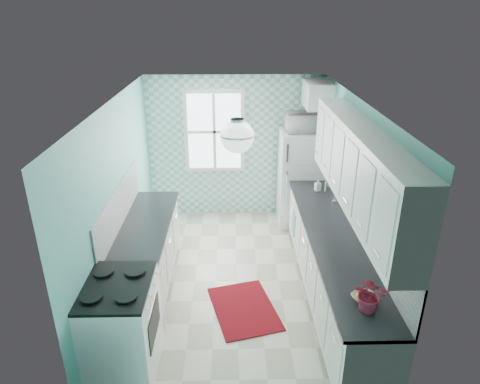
{
  "coord_description": "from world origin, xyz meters",
  "views": [
    {
      "loc": [
        -0.06,
        -4.97,
        3.53
      ],
      "look_at": [
        0.05,
        0.25,
        1.25
      ],
      "focal_mm": 32.0,
      "sensor_mm": 36.0,
      "label": 1
    }
  ],
  "objects_px": {
    "stove": "(120,327)",
    "sink": "(320,204)",
    "ceiling_light": "(237,136)",
    "microwave": "(304,122)",
    "potted_plant": "(371,295)",
    "fridge": "(300,179)",
    "fruit_bowl": "(365,299)"
  },
  "relations": [
    {
      "from": "stove",
      "to": "potted_plant",
      "type": "bearing_deg",
      "value": -5.59
    },
    {
      "from": "stove",
      "to": "sink",
      "type": "xyz_separation_m",
      "value": [
        2.4,
        2.05,
        0.39
      ]
    },
    {
      "from": "fruit_bowl",
      "to": "potted_plant",
      "type": "xyz_separation_m",
      "value": [
        0.0,
        -0.13,
        0.14
      ]
    },
    {
      "from": "stove",
      "to": "fruit_bowl",
      "type": "distance_m",
      "value": 2.44
    },
    {
      "from": "potted_plant",
      "to": "microwave",
      "type": "height_order",
      "value": "microwave"
    },
    {
      "from": "ceiling_light",
      "to": "microwave",
      "type": "distance_m",
      "value": 2.85
    },
    {
      "from": "sink",
      "to": "potted_plant",
      "type": "distance_m",
      "value": 2.33
    },
    {
      "from": "fridge",
      "to": "potted_plant",
      "type": "height_order",
      "value": "fridge"
    },
    {
      "from": "microwave",
      "to": "stove",
      "type": "bearing_deg",
      "value": 52.34
    },
    {
      "from": "stove",
      "to": "potted_plant",
      "type": "xyz_separation_m",
      "value": [
        2.4,
        -0.28,
        0.57
      ]
    },
    {
      "from": "fridge",
      "to": "potted_plant",
      "type": "xyz_separation_m",
      "value": [
        0.09,
        -3.58,
        0.29
      ]
    },
    {
      "from": "microwave",
      "to": "potted_plant",
      "type": "bearing_deg",
      "value": 88.73
    },
    {
      "from": "fruit_bowl",
      "to": "microwave",
      "type": "relative_size",
      "value": 0.42
    },
    {
      "from": "stove",
      "to": "fruit_bowl",
      "type": "relative_size",
      "value": 4.47
    },
    {
      "from": "sink",
      "to": "microwave",
      "type": "distance_m",
      "value": 1.53
    },
    {
      "from": "ceiling_light",
      "to": "sink",
      "type": "distance_m",
      "value": 2.27
    },
    {
      "from": "fridge",
      "to": "stove",
      "type": "height_order",
      "value": "fridge"
    },
    {
      "from": "ceiling_light",
      "to": "potted_plant",
      "type": "xyz_separation_m",
      "value": [
        1.2,
        -1.0,
        -1.21
      ]
    },
    {
      "from": "potted_plant",
      "to": "stove",
      "type": "bearing_deg",
      "value": 173.46
    },
    {
      "from": "stove",
      "to": "fruit_bowl",
      "type": "xyz_separation_m",
      "value": [
        2.4,
        -0.14,
        0.43
      ]
    },
    {
      "from": "stove",
      "to": "potted_plant",
      "type": "distance_m",
      "value": 2.48
    },
    {
      "from": "fridge",
      "to": "sink",
      "type": "xyz_separation_m",
      "value": [
        0.09,
        -1.25,
        0.1
      ]
    },
    {
      "from": "ceiling_light",
      "to": "potted_plant",
      "type": "distance_m",
      "value": 1.98
    },
    {
      "from": "ceiling_light",
      "to": "fridge",
      "type": "height_order",
      "value": "ceiling_light"
    },
    {
      "from": "sink",
      "to": "fridge",
      "type": "bearing_deg",
      "value": 96.97
    },
    {
      "from": "sink",
      "to": "microwave",
      "type": "xyz_separation_m",
      "value": [
        -0.09,
        1.25,
        0.87
      ]
    },
    {
      "from": "fridge",
      "to": "ceiling_light",
      "type": "bearing_deg",
      "value": -109.57
    },
    {
      "from": "ceiling_light",
      "to": "stove",
      "type": "xyz_separation_m",
      "value": [
        -1.2,
        -0.73,
        -1.78
      ]
    },
    {
      "from": "potted_plant",
      "to": "microwave",
      "type": "distance_m",
      "value": 3.65
    },
    {
      "from": "ceiling_light",
      "to": "microwave",
      "type": "relative_size",
      "value": 0.63
    },
    {
      "from": "fruit_bowl",
      "to": "potted_plant",
      "type": "height_order",
      "value": "potted_plant"
    },
    {
      "from": "ceiling_light",
      "to": "sink",
      "type": "xyz_separation_m",
      "value": [
        1.2,
        1.32,
        -1.39
      ]
    }
  ]
}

